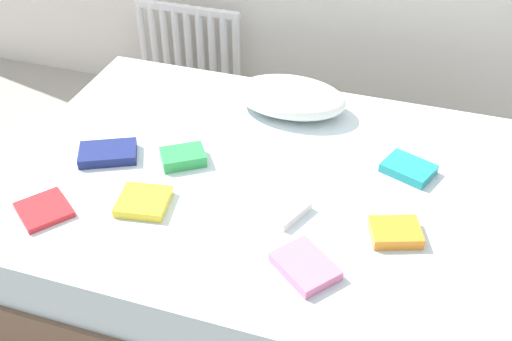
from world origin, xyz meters
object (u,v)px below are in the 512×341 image
object	(u,v)px
bed	(252,221)
textbook_white	(277,205)
textbook_red	(44,210)
textbook_green	(183,157)
textbook_yellow	(144,202)
textbook_orange	(395,232)
textbook_teal	(408,169)
pillow	(290,97)
radiator	(189,46)
textbook_pink	(305,266)
textbook_navy	(108,153)

from	to	relation	value
bed	textbook_white	xyz separation A→B (m)	(0.15, -0.17, 0.27)
textbook_white	textbook_red	distance (m)	0.85
textbook_green	textbook_yellow	xyz separation A→B (m)	(-0.03, -0.29, -0.01)
textbook_green	textbook_orange	distance (m)	0.89
textbook_green	textbook_teal	xyz separation A→B (m)	(0.88, 0.21, -0.01)
textbook_yellow	pillow	bearing A→B (deg)	57.63
bed	textbook_orange	distance (m)	0.67
textbook_teal	textbook_red	world-z (taller)	textbook_teal
bed	textbook_teal	distance (m)	0.68
textbook_white	textbook_yellow	bearing A→B (deg)	-141.39
radiator	bed	bearing A→B (deg)	-56.73
textbook_pink	textbook_red	bearing A→B (deg)	-140.57
bed	pillow	xyz separation A→B (m)	(0.02, 0.50, 0.32)
textbook_white	textbook_pink	size ratio (longest dim) A/B	0.96
textbook_navy	textbook_teal	distance (m)	1.21
textbook_yellow	textbook_navy	size ratio (longest dim) A/B	0.79
pillow	bed	bearing A→B (deg)	-92.08
textbook_navy	textbook_yellow	bearing A→B (deg)	-65.22
pillow	textbook_navy	bearing A→B (deg)	-136.97
pillow	textbook_green	bearing A→B (deg)	-121.27
textbook_yellow	textbook_pink	world-z (taller)	textbook_pink
textbook_green	textbook_pink	distance (m)	0.75
pillow	textbook_green	distance (m)	0.59
bed	textbook_navy	xyz separation A→B (m)	(-0.59, -0.08, 0.27)
bed	textbook_teal	world-z (taller)	textbook_teal
bed	textbook_green	bearing A→B (deg)	-177.83
textbook_orange	textbook_red	distance (m)	1.27
pillow	textbook_red	distance (m)	1.16
bed	textbook_pink	bearing A→B (deg)	-53.06
textbook_yellow	textbook_white	size ratio (longest dim) A/B	0.92
pillow	textbook_white	world-z (taller)	pillow
bed	pillow	bearing A→B (deg)	87.92
bed	textbook_red	world-z (taller)	textbook_red
textbook_pink	textbook_red	world-z (taller)	textbook_pink
textbook_green	textbook_red	bearing A→B (deg)	-163.13
textbook_green	textbook_teal	distance (m)	0.90
textbook_red	textbook_white	bearing A→B (deg)	-33.37
textbook_orange	textbook_red	world-z (taller)	textbook_orange
pillow	textbook_orange	bearing A→B (deg)	-50.12
textbook_green	textbook_red	xyz separation A→B (m)	(-0.36, -0.44, -0.01)
textbook_yellow	textbook_teal	xyz separation A→B (m)	(0.91, 0.50, 0.00)
pillow	textbook_teal	xyz separation A→B (m)	(0.57, -0.30, -0.05)
bed	textbook_navy	size ratio (longest dim) A/B	8.72
textbook_navy	textbook_red	size ratio (longest dim) A/B	1.29
pillow	textbook_white	distance (m)	0.68
textbook_green	textbook_white	distance (m)	0.47
textbook_pink	textbook_yellow	bearing A→B (deg)	-153.02
textbook_orange	textbook_red	xyz separation A→B (m)	(-1.24, -0.27, -0.01)
bed	textbook_white	size ratio (longest dim) A/B	10.14
textbook_orange	textbook_navy	world-z (taller)	same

